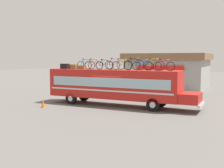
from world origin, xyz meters
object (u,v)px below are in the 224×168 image
object	(u,v)px
rooftop_bicycle_3	(105,65)
rooftop_bicycle_5	(122,65)
rooftop_bicycle_4	(115,65)
bus	(115,84)
rooftop_bicycle_7	(143,66)
traffic_cone	(43,103)
rooftop_bicycle_2	(94,65)
rooftop_bicycle_9	(164,66)
luggage_bag_2	(74,67)
luggage_bag_3	(81,67)
luggage_bag_1	(65,66)
rooftop_bicycle_1	(86,65)
rooftop_bicycle_8	(154,65)
rooftop_bicycle_6	(134,65)

from	to	relation	value
rooftop_bicycle_3	rooftop_bicycle_5	xyz separation A→B (m)	(1.72, -0.37, 0.02)
rooftop_bicycle_3	rooftop_bicycle_4	world-z (taller)	rooftop_bicycle_4
bus	rooftop_bicycle_7	distance (m)	2.80
traffic_cone	rooftop_bicycle_5	bearing A→B (deg)	28.15
rooftop_bicycle_2	rooftop_bicycle_3	bearing A→B (deg)	21.70
rooftop_bicycle_9	rooftop_bicycle_3	bearing A→B (deg)	176.81
luggage_bag_2	luggage_bag_3	world-z (taller)	luggage_bag_2
luggage_bag_1	rooftop_bicycle_1	world-z (taller)	rooftop_bicycle_1
bus	rooftop_bicycle_4	distance (m)	1.65
bus	rooftop_bicycle_4	xyz separation A→B (m)	(-0.22, 0.33, 1.60)
luggage_bag_2	rooftop_bicycle_1	bearing A→B (deg)	-7.82
luggage_bag_3	rooftop_bicycle_7	distance (m)	5.59
bus	rooftop_bicycle_9	world-z (taller)	rooftop_bicycle_9
luggage_bag_3	rooftop_bicycle_2	bearing A→B (deg)	-14.70
rooftop_bicycle_2	rooftop_bicycle_8	size ratio (longest dim) A/B	1.04
rooftop_bicycle_8	traffic_cone	bearing A→B (deg)	-157.20
rooftop_bicycle_3	luggage_bag_1	bearing A→B (deg)	-175.89
rooftop_bicycle_8	luggage_bag_1	bearing A→B (deg)	-177.80
rooftop_bicycle_2	rooftop_bicycle_4	distance (m)	1.76
rooftop_bicycle_3	rooftop_bicycle_4	distance (m)	0.85
luggage_bag_1	rooftop_bicycle_5	world-z (taller)	rooftop_bicycle_5
rooftop_bicycle_1	rooftop_bicycle_5	size ratio (longest dim) A/B	1.01
bus	rooftop_bicycle_4	bearing A→B (deg)	123.06
rooftop_bicycle_7	rooftop_bicycle_5	bearing A→B (deg)	-166.04
luggage_bag_1	rooftop_bicycle_1	size ratio (longest dim) A/B	0.42
rooftop_bicycle_9	bus	bearing A→B (deg)	176.00
luggage_bag_3	rooftop_bicycle_1	bearing A→B (deg)	-13.60
rooftop_bicycle_2	rooftop_bicycle_4	world-z (taller)	rooftop_bicycle_4
luggage_bag_1	rooftop_bicycle_9	bearing A→B (deg)	-0.06
rooftop_bicycle_6	rooftop_bicycle_7	bearing A→B (deg)	-3.63
bus	rooftop_bicycle_8	world-z (taller)	rooftop_bicycle_8
rooftop_bicycle_2	traffic_cone	distance (m)	5.11
rooftop_bicycle_7	traffic_cone	distance (m)	8.34
bus	rooftop_bicycle_2	xyz separation A→B (m)	(-1.84, -0.34, 1.58)
rooftop_bicycle_3	rooftop_bicycle_8	bearing A→B (deg)	0.46
traffic_cone	rooftop_bicycle_2	bearing A→B (deg)	45.66
luggage_bag_2	rooftop_bicycle_3	world-z (taller)	rooftop_bicycle_3
luggage_bag_1	rooftop_bicycle_3	distance (m)	3.81
rooftop_bicycle_3	traffic_cone	xyz separation A→B (m)	(-3.74, -3.30, -2.98)
rooftop_bicycle_6	bus	bearing A→B (deg)	-177.63
rooftop_bicycle_4	rooftop_bicycle_6	size ratio (longest dim) A/B	1.02
rooftop_bicycle_1	traffic_cone	world-z (taller)	rooftop_bicycle_1
rooftop_bicycle_8	traffic_cone	distance (m)	9.12
rooftop_bicycle_5	rooftop_bicycle_7	xyz separation A→B (m)	(1.59, 0.39, -0.02)
luggage_bag_1	rooftop_bicycle_9	xyz separation A→B (m)	(8.85, -0.01, 0.14)
luggage_bag_2	rooftop_bicycle_2	xyz separation A→B (m)	(2.24, -0.43, 0.18)
luggage_bag_2	rooftop_bicycle_8	world-z (taller)	rooftop_bicycle_8
rooftop_bicycle_1	rooftop_bicycle_4	bearing A→B (deg)	9.74
rooftop_bicycle_1	traffic_cone	xyz separation A→B (m)	(-2.01, -3.20, -2.99)
bus	rooftop_bicycle_6	xyz separation A→B (m)	(1.56, 0.06, 1.61)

